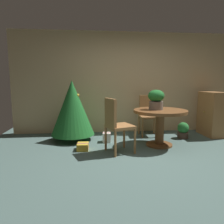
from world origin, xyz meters
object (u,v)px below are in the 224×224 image
(flower_vase, at_px, (156,99))
(gift_box_cream, at_px, (107,137))
(wooden_chair_far, at_px, (148,113))
(holiday_tree, at_px, (72,108))
(wooden_chair_left_near, at_px, (116,123))
(round_dining_table, at_px, (160,119))
(wooden_cabinet, at_px, (213,114))
(gift_box_gold, at_px, (83,147))
(potted_plant, at_px, (183,130))

(flower_vase, relative_size, gift_box_cream, 1.94)
(wooden_chair_far, height_order, holiday_tree, holiday_tree)
(wooden_chair_left_near, distance_m, gift_box_cream, 0.87)
(round_dining_table, bearing_deg, wooden_cabinet, 23.82)
(wooden_chair_far, bearing_deg, gift_box_cream, -153.49)
(round_dining_table, xyz_separation_m, holiday_tree, (-1.84, 0.61, 0.17))
(gift_box_gold, distance_m, wooden_cabinet, 3.32)
(round_dining_table, relative_size, potted_plant, 2.87)
(wooden_chair_far, relative_size, wooden_cabinet, 0.92)
(flower_vase, xyz_separation_m, wooden_chair_far, (0.08, 0.86, -0.43))
(wooden_chair_far, xyz_separation_m, holiday_tree, (-1.84, -0.30, 0.20))
(flower_vase, height_order, wooden_cabinet, flower_vase)
(gift_box_cream, relative_size, wooden_cabinet, 0.20)
(flower_vase, height_order, wooden_chair_left_near, flower_vase)
(wooden_chair_left_near, relative_size, wooden_cabinet, 0.95)
(wooden_chair_left_near, relative_size, gift_box_cream, 4.88)
(flower_vase, height_order, potted_plant, flower_vase)
(wooden_chair_far, distance_m, wooden_cabinet, 1.61)
(round_dining_table, distance_m, potted_plant, 0.99)
(wooden_chair_far, relative_size, gift_box_cream, 4.70)
(flower_vase, bearing_deg, round_dining_table, -32.97)
(wooden_chair_far, height_order, potted_plant, wooden_chair_far)
(round_dining_table, xyz_separation_m, gift_box_cream, (-1.08, 0.37, -0.47))
(gift_box_gold, bearing_deg, wooden_chair_left_near, -19.24)
(wooden_cabinet, bearing_deg, potted_plant, -167.09)
(wooden_chair_left_near, relative_size, potted_plant, 2.71)
(flower_vase, xyz_separation_m, potted_plant, (0.83, 0.46, -0.79))
(holiday_tree, relative_size, potted_plant, 3.58)
(flower_vase, xyz_separation_m, holiday_tree, (-1.76, 0.56, -0.23))
(wooden_chair_left_near, bearing_deg, gift_box_cream, 99.49)
(holiday_tree, bearing_deg, gift_box_gold, -71.44)
(round_dining_table, distance_m, wooden_cabinet, 1.74)
(holiday_tree, xyz_separation_m, gift_box_cream, (0.76, -0.24, -0.65))
(wooden_chair_far, xyz_separation_m, gift_box_cream, (-1.08, -0.54, -0.45))
(wooden_chair_far, distance_m, holiday_tree, 1.88)
(wooden_chair_left_near, bearing_deg, round_dining_table, 20.00)
(round_dining_table, height_order, wooden_chair_far, wooden_chair_far)
(flower_vase, distance_m, wooden_chair_far, 0.97)
(round_dining_table, relative_size, wooden_chair_far, 1.10)
(holiday_tree, distance_m, potted_plant, 2.65)
(round_dining_table, height_order, holiday_tree, holiday_tree)
(wooden_chair_left_near, bearing_deg, potted_plant, 26.66)
(flower_vase, xyz_separation_m, gift_box_cream, (-1.00, 0.32, -0.88))
(round_dining_table, height_order, gift_box_cream, round_dining_table)
(flower_vase, xyz_separation_m, wooden_chair_left_near, (-0.88, -0.40, -0.40))
(wooden_chair_left_near, distance_m, wooden_chair_far, 1.59)
(round_dining_table, distance_m, gift_box_cream, 1.24)
(round_dining_table, height_order, potted_plant, round_dining_table)
(wooden_chair_far, distance_m, gift_box_gold, 1.97)
(round_dining_table, xyz_separation_m, gift_box_gold, (-1.59, -0.13, -0.51))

